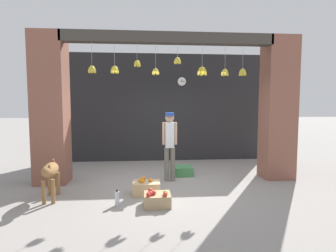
{
  "coord_description": "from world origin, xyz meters",
  "views": [
    {
      "loc": [
        -0.49,
        -5.73,
        1.77
      ],
      "look_at": [
        0.0,
        0.37,
        1.27
      ],
      "focal_mm": 28.0,
      "sensor_mm": 36.0,
      "label": 1
    }
  ],
  "objects_px": {
    "fruit_crate_oranges": "(146,187)",
    "fruit_crate_apples": "(157,199)",
    "shopkeeper": "(170,141)",
    "produce_box_green": "(183,171)",
    "dog": "(50,173)",
    "wall_clock": "(182,81)",
    "water_bottle": "(117,198)"
  },
  "relations": [
    {
      "from": "fruit_crate_apples",
      "to": "produce_box_green",
      "type": "xyz_separation_m",
      "value": [
        0.73,
        1.94,
        -0.0
      ]
    },
    {
      "from": "shopkeeper",
      "to": "fruit_crate_apples",
      "type": "height_order",
      "value": "shopkeeper"
    },
    {
      "from": "fruit_crate_oranges",
      "to": "fruit_crate_apples",
      "type": "distance_m",
      "value": 0.65
    },
    {
      "from": "wall_clock",
      "to": "fruit_crate_apples",
      "type": "bearing_deg",
      "value": -103.93
    },
    {
      "from": "wall_clock",
      "to": "dog",
      "type": "bearing_deg",
      "value": -131.42
    },
    {
      "from": "shopkeeper",
      "to": "produce_box_green",
      "type": "xyz_separation_m",
      "value": [
        0.38,
        0.45,
        -0.82
      ]
    },
    {
      "from": "water_bottle",
      "to": "wall_clock",
      "type": "relative_size",
      "value": 1.02
    },
    {
      "from": "water_bottle",
      "to": "wall_clock",
      "type": "xyz_separation_m",
      "value": [
        1.62,
        3.65,
        2.36
      ]
    },
    {
      "from": "dog",
      "to": "fruit_crate_apples",
      "type": "bearing_deg",
      "value": 69.22
    },
    {
      "from": "dog",
      "to": "shopkeeper",
      "type": "xyz_separation_m",
      "value": [
        2.31,
        1.05,
        0.41
      ]
    },
    {
      "from": "dog",
      "to": "shopkeeper",
      "type": "bearing_deg",
      "value": 106.25
    },
    {
      "from": "fruit_crate_oranges",
      "to": "shopkeeper",
      "type": "bearing_deg",
      "value": 58.08
    },
    {
      "from": "fruit_crate_apples",
      "to": "produce_box_green",
      "type": "bearing_deg",
      "value": 69.4
    },
    {
      "from": "fruit_crate_oranges",
      "to": "produce_box_green",
      "type": "xyz_separation_m",
      "value": [
        0.92,
        1.32,
        -0.02
      ]
    },
    {
      "from": "dog",
      "to": "shopkeeper",
      "type": "height_order",
      "value": "shopkeeper"
    },
    {
      "from": "produce_box_green",
      "to": "wall_clock",
      "type": "bearing_deg",
      "value": 83.83
    },
    {
      "from": "shopkeeper",
      "to": "fruit_crate_oranges",
      "type": "distance_m",
      "value": 1.3
    },
    {
      "from": "produce_box_green",
      "to": "wall_clock",
      "type": "distance_m",
      "value": 2.97
    },
    {
      "from": "shopkeeper",
      "to": "produce_box_green",
      "type": "bearing_deg",
      "value": -128.83
    },
    {
      "from": "dog",
      "to": "produce_box_green",
      "type": "relative_size",
      "value": 2.05
    },
    {
      "from": "fruit_crate_apples",
      "to": "produce_box_green",
      "type": "relative_size",
      "value": 1.02
    },
    {
      "from": "dog",
      "to": "water_bottle",
      "type": "bearing_deg",
      "value": 65.19
    },
    {
      "from": "dog",
      "to": "produce_box_green",
      "type": "height_order",
      "value": "dog"
    },
    {
      "from": "fruit_crate_oranges",
      "to": "water_bottle",
      "type": "distance_m",
      "value": 0.75
    },
    {
      "from": "fruit_crate_apples",
      "to": "dog",
      "type": "bearing_deg",
      "value": 167.35
    },
    {
      "from": "produce_box_green",
      "to": "wall_clock",
      "type": "height_order",
      "value": "wall_clock"
    },
    {
      "from": "fruit_crate_oranges",
      "to": "water_bottle",
      "type": "bearing_deg",
      "value": -132.62
    },
    {
      "from": "dog",
      "to": "fruit_crate_oranges",
      "type": "relative_size",
      "value": 1.75
    },
    {
      "from": "dog",
      "to": "wall_clock",
      "type": "height_order",
      "value": "wall_clock"
    },
    {
      "from": "dog",
      "to": "fruit_crate_apples",
      "type": "relative_size",
      "value": 2.01
    },
    {
      "from": "shopkeeper",
      "to": "fruit_crate_oranges",
      "type": "height_order",
      "value": "shopkeeper"
    },
    {
      "from": "fruit_crate_oranges",
      "to": "wall_clock",
      "type": "distance_m",
      "value": 4.04
    }
  ]
}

